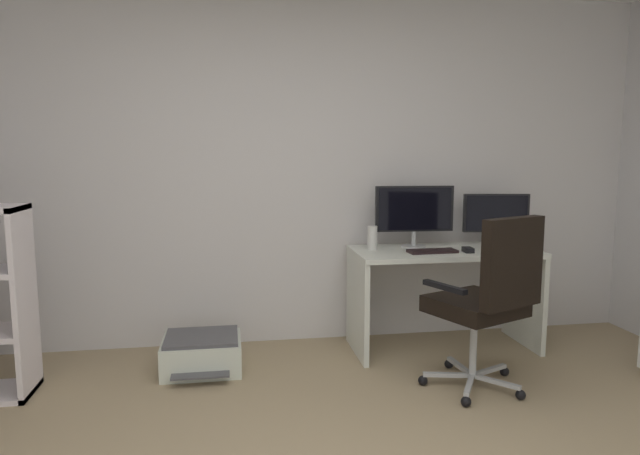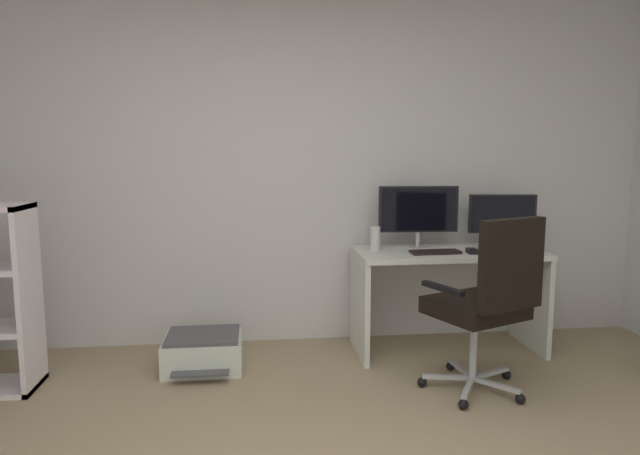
# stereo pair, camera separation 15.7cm
# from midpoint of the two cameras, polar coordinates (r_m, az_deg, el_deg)

# --- Properties ---
(wall_back) EXTENTS (5.53, 0.10, 2.60)m
(wall_back) POSITION_cam_midpoint_polar(r_m,az_deg,el_deg) (4.22, -2.46, 5.86)
(wall_back) COLOR silver
(wall_back) RESTS_ON ground
(desk) EXTENTS (1.31, 0.60, 0.74)m
(desk) POSITION_cam_midpoint_polar(r_m,az_deg,el_deg) (4.15, 13.91, -5.06)
(desk) COLOR silver
(desk) RESTS_ON ground
(monitor_main) EXTENTS (0.58, 0.18, 0.45)m
(monitor_main) POSITION_cam_midpoint_polar(r_m,az_deg,el_deg) (4.12, 11.06, 1.63)
(monitor_main) COLOR #B2B5B7
(monitor_main) RESTS_ON desk
(monitor_secondary) EXTENTS (0.49, 0.18, 0.39)m
(monitor_secondary) POSITION_cam_midpoint_polar(r_m,az_deg,el_deg) (4.37, 19.05, 1.09)
(monitor_secondary) COLOR #B2B5B7
(monitor_secondary) RESTS_ON desk
(keyboard) EXTENTS (0.35, 0.15, 0.02)m
(keyboard) POSITION_cam_midpoint_polar(r_m,az_deg,el_deg) (3.96, 12.78, -2.46)
(keyboard) COLOR black
(keyboard) RESTS_ON desk
(computer_mouse) EXTENTS (0.07, 0.10, 0.03)m
(computer_mouse) POSITION_cam_midpoint_polar(r_m,az_deg,el_deg) (4.02, 16.28, -2.32)
(computer_mouse) COLOR black
(computer_mouse) RESTS_ON desk
(desktop_speaker) EXTENTS (0.07, 0.07, 0.17)m
(desktop_speaker) POSITION_cam_midpoint_polar(r_m,az_deg,el_deg) (4.02, 6.77, -1.10)
(desktop_speaker) COLOR silver
(desktop_speaker) RESTS_ON desk
(office_chair) EXTENTS (0.64, 0.69, 1.07)m
(office_chair) POSITION_cam_midpoint_polar(r_m,az_deg,el_deg) (3.43, 18.00, -6.70)
(office_chair) COLOR #B7BABC
(office_chair) RESTS_ON ground
(printer) EXTENTS (0.51, 0.51, 0.23)m
(printer) POSITION_cam_midpoint_polar(r_m,az_deg,el_deg) (3.88, -10.62, -12.28)
(printer) COLOR silver
(printer) RESTS_ON ground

